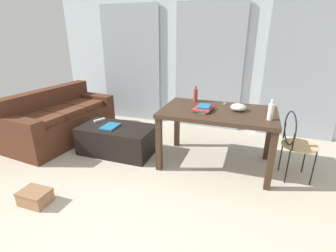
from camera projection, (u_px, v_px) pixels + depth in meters
name	position (u px, v px, depth m)	size (l,w,h in m)	color
ground_plane	(174.00, 180.00, 3.02)	(7.74, 7.74, 0.00)	#B2A893
wall_back	(210.00, 54.00, 4.32)	(5.87, 0.10, 2.62)	silver
curtains	(208.00, 69.00, 4.33)	(4.17, 0.03, 2.14)	#99A3AD
couch	(61.00, 120.00, 4.08)	(0.97, 1.78, 0.81)	#4C2819
coffee_table	(117.00, 139.00, 3.65)	(1.06, 0.59, 0.40)	black
craft_table	(218.00, 117.00, 3.15)	(1.41, 0.86, 0.76)	#382619
wire_chair	(295.00, 139.00, 2.90)	(0.40, 0.42, 0.84)	tan
bottle_near	(271.00, 112.00, 2.75)	(0.06, 0.06, 0.23)	beige
bottle_far	(195.00, 95.00, 3.48)	(0.06, 0.06, 0.22)	#99332D
bowl	(238.00, 107.00, 3.09)	(0.19, 0.19, 0.09)	beige
book_stack	(203.00, 108.00, 3.10)	(0.25, 0.31, 0.06)	#2D7F56
scissors	(224.00, 104.00, 3.38)	(0.06, 0.12, 0.00)	#9EA0A5
tv_remote_primary	(100.00, 120.00, 3.81)	(0.05, 0.18, 0.02)	#B7B7B2
magazine	(110.00, 126.00, 3.56)	(0.20, 0.29, 0.02)	#1E668C
shoebox	(35.00, 197.00, 2.59)	(0.30, 0.22, 0.15)	#996B47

